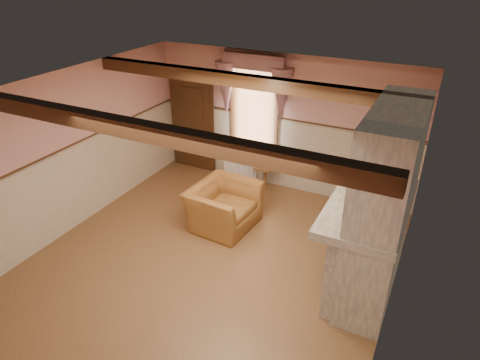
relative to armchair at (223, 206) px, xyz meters
The scene contains 26 objects.
floor 1.21m from the armchair, 73.38° to the right, with size 5.50×6.00×0.01m, color brown.
ceiling 2.67m from the armchair, 73.38° to the right, with size 5.50×6.00×0.01m, color silver.
wall_back 2.18m from the armchair, 80.17° to the left, with size 5.50×0.02×2.80m, color tan.
wall_front 4.24m from the armchair, 85.41° to the right, with size 5.50×0.02×2.80m, color tan.
wall_left 2.85m from the armchair, 155.53° to the right, with size 0.02×6.00×2.80m, color tan.
wall_right 3.42m from the armchair, 19.69° to the right, with size 0.02×6.00×2.80m, color tan.
wainscot 1.21m from the armchair, 73.38° to the right, with size 5.50×6.00×1.50m, color beige, non-canonical shape.
chair_rail 1.60m from the armchair, 73.38° to the right, with size 5.50×6.00×0.08m, color black, non-canonical shape.
firebox 2.38m from the armchair, 12.16° to the right, with size 0.20×0.95×0.90m, color black.
armchair is the anchor object (origin of this frame).
side_table 1.61m from the armchair, 85.41° to the left, with size 0.53×0.53×0.55m, color brown.
book_stack 1.62m from the armchair, 85.80° to the left, with size 0.26×0.32×0.20m, color #B7AD8C.
radiator 1.66m from the armchair, 105.47° to the left, with size 0.70×0.18×0.60m, color white.
bowl 2.81m from the armchair, ahead, with size 0.36×0.36×0.09m, color brown.
mantel_clock 2.83m from the armchair, ahead, with size 0.14×0.24×0.20m, color black.
oil_lamp 2.83m from the armchair, ahead, with size 0.11×0.11×0.28m, color #B37732.
candle_red 3.09m from the armchair, 26.92° to the right, with size 0.06×0.06×0.16m, color #A8141C.
jar_yellow 3.01m from the armchair, 23.66° to the right, with size 0.06×0.06×0.12m, color yellow.
fireplace 2.98m from the armchair, 10.33° to the right, with size 0.85×2.00×2.80m, color gray.
mantel 2.80m from the armchair, 11.03° to the right, with size 1.05×2.05×0.12m, color gray.
overmantel_mirror 2.91m from the armchair, 11.86° to the right, with size 0.06×1.44×1.04m, color silver.
door 2.64m from the armchair, 133.93° to the left, with size 1.10×0.10×2.10m, color black.
window 2.27m from the armchair, 98.26° to the left, with size 1.06×0.08×2.02m, color white.
window_drapes 2.59m from the armchair, 98.67° to the left, with size 1.30×0.14×1.40m, color gray.
ceiling_beam_front 3.28m from the armchair, 81.87° to the right, with size 5.50×0.18×0.20m, color black.
ceiling_beam_back 2.34m from the armchair, 16.63° to the left, with size 5.50×0.18×0.20m, color black.
Camera 1 is at (2.92, -4.68, 4.43)m, focal length 32.00 mm.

